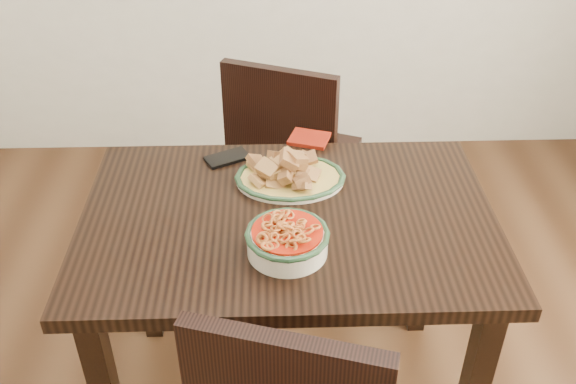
{
  "coord_description": "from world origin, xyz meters",
  "views": [
    {
      "loc": [
        0.06,
        -1.25,
        1.78
      ],
      "look_at": [
        0.1,
        0.13,
        0.81
      ],
      "focal_mm": 40.0,
      "sensor_mm": 36.0,
      "label": 1
    }
  ],
  "objects_px": {
    "noodle_bowl": "(287,238)",
    "dining_table": "(288,246)",
    "fish_plate": "(290,168)",
    "smartphone": "(227,158)",
    "chair_far": "(290,152)"
  },
  "relations": [
    {
      "from": "noodle_bowl",
      "to": "dining_table",
      "type": "bearing_deg",
      "value": 87.35
    },
    {
      "from": "fish_plate",
      "to": "smartphone",
      "type": "bearing_deg",
      "value": 145.88
    },
    {
      "from": "fish_plate",
      "to": "noodle_bowl",
      "type": "distance_m",
      "value": 0.31
    },
    {
      "from": "dining_table",
      "to": "fish_plate",
      "type": "height_order",
      "value": "fish_plate"
    },
    {
      "from": "dining_table",
      "to": "smartphone",
      "type": "xyz_separation_m",
      "value": [
        -0.18,
        0.29,
        0.11
      ]
    },
    {
      "from": "dining_table",
      "to": "noodle_bowl",
      "type": "relative_size",
      "value": 5.3
    },
    {
      "from": "chair_far",
      "to": "smartphone",
      "type": "height_order",
      "value": "chair_far"
    },
    {
      "from": "smartphone",
      "to": "fish_plate",
      "type": "bearing_deg",
      "value": -61.67
    },
    {
      "from": "noodle_bowl",
      "to": "smartphone",
      "type": "distance_m",
      "value": 0.47
    },
    {
      "from": "chair_far",
      "to": "noodle_bowl",
      "type": "height_order",
      "value": "chair_far"
    },
    {
      "from": "chair_far",
      "to": "smartphone",
      "type": "relative_size",
      "value": 6.91
    },
    {
      "from": "noodle_bowl",
      "to": "smartphone",
      "type": "bearing_deg",
      "value": 111.11
    },
    {
      "from": "dining_table",
      "to": "smartphone",
      "type": "height_order",
      "value": "smartphone"
    },
    {
      "from": "dining_table",
      "to": "fish_plate",
      "type": "relative_size",
      "value": 3.6
    },
    {
      "from": "fish_plate",
      "to": "smartphone",
      "type": "height_order",
      "value": "fish_plate"
    }
  ]
}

